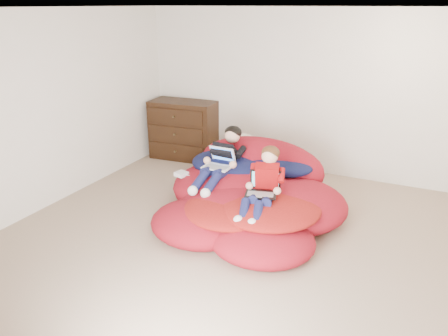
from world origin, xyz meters
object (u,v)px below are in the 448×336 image
Objects in this scene: beanbag_pile at (250,195)px; younger_boy at (264,182)px; laptop_black at (263,188)px; older_boy at (223,157)px; laptop_white at (220,161)px; dresser at (184,130)px.

younger_boy is (0.31, -0.36, 0.37)m from beanbag_pile.
younger_boy is 0.07m from laptop_black.
younger_boy is (0.76, -0.50, -0.03)m from older_boy.
beanbag_pile is at bearing 128.89° from laptop_black.
laptop_black is (0.31, -0.38, 0.31)m from beanbag_pile.
laptop_white reaches higher than laptop_black.
beanbag_pile is at bearing -17.35° from older_boy.
beanbag_pile is 0.59m from laptop_white.
dresser is 2.43m from beanbag_pile.
dresser reaches higher than beanbag_pile.
beanbag_pile is 0.58m from laptop_black.
beanbag_pile is (1.87, -1.54, -0.24)m from dresser.
beanbag_pile is at bearing -5.57° from laptop_white.
laptop_white is at bearing 150.79° from laptop_black.
younger_boy is (2.18, -1.90, 0.13)m from dresser.
laptop_black is (0.00, -0.02, -0.07)m from younger_boy.
older_boy reaches higher than laptop_white.
dresser is 0.48× the size of beanbag_pile.
older_boy is at bearing 145.50° from laptop_black.
younger_boy is 2.48× the size of laptop_white.
younger_boy is at bearing 90.00° from laptop_black.
beanbag_pile is 2.08× the size of older_boy.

